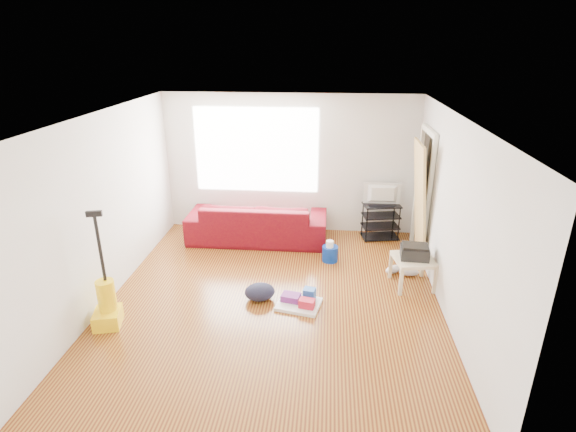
# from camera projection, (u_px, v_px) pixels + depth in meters

# --- Properties ---
(room) EXTENTS (4.51, 5.01, 2.51)m
(room) POSITION_uv_depth(u_px,v_px,m) (280.00, 211.00, 5.87)
(room) COLOR #521D0E
(room) RESTS_ON ground
(sofa) EXTENTS (2.42, 0.95, 0.71)m
(sofa) POSITION_uv_depth(u_px,v_px,m) (258.00, 239.00, 8.05)
(sofa) COLOR #4B0211
(sofa) RESTS_ON ground
(tv_stand) EXTENTS (0.69, 0.48, 0.64)m
(tv_stand) POSITION_uv_depth(u_px,v_px,m) (380.00, 221.00, 7.99)
(tv_stand) COLOR black
(tv_stand) RESTS_ON ground
(tv) EXTENTS (0.65, 0.09, 0.37)m
(tv) POSITION_uv_depth(u_px,v_px,m) (383.00, 194.00, 7.81)
(tv) COLOR black
(tv) RESTS_ON tv_stand
(side_table) EXTENTS (0.63, 0.63, 0.44)m
(side_table) POSITION_uv_depth(u_px,v_px,m) (413.00, 262.00, 6.42)
(side_table) COLOR tan
(side_table) RESTS_ON ground
(printer) EXTENTS (0.41, 0.32, 0.20)m
(printer) POSITION_uv_depth(u_px,v_px,m) (415.00, 252.00, 6.36)
(printer) COLOR black
(printer) RESTS_ON side_table
(bucket) EXTENTS (0.30, 0.30, 0.25)m
(bucket) POSITION_uv_depth(u_px,v_px,m) (330.00, 261.00, 7.28)
(bucket) COLOR #092D93
(bucket) RESTS_ON ground
(toilet_paper) EXTENTS (0.12, 0.12, 0.11)m
(toilet_paper) POSITION_uv_depth(u_px,v_px,m) (330.00, 251.00, 7.19)
(toilet_paper) COLOR white
(toilet_paper) RESTS_ON bucket
(cleaning_tray) EXTENTS (0.64, 0.56, 0.20)m
(cleaning_tray) POSITION_uv_depth(u_px,v_px,m) (300.00, 301.00, 6.04)
(cleaning_tray) COLOR white
(cleaning_tray) RESTS_ON ground
(backpack) EXTENTS (0.49, 0.43, 0.23)m
(backpack) POSITION_uv_depth(u_px,v_px,m) (260.00, 299.00, 6.20)
(backpack) COLOR black
(backpack) RESTS_ON ground
(sneakers) EXTENTS (0.53, 0.28, 0.12)m
(sneakers) POSITION_uv_depth(u_px,v_px,m) (401.00, 271.00, 6.84)
(sneakers) COLOR silver
(sneakers) RESTS_ON ground
(vacuum) EXTENTS (0.39, 0.42, 1.50)m
(vacuum) POSITION_uv_depth(u_px,v_px,m) (107.00, 305.00, 5.57)
(vacuum) COLOR yellow
(vacuum) RESTS_ON ground
(door_panel) EXTENTS (0.24, 0.77, 1.92)m
(door_panel) POSITION_uv_depth(u_px,v_px,m) (413.00, 259.00, 7.34)
(door_panel) COLOR tan
(door_panel) RESTS_ON ground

